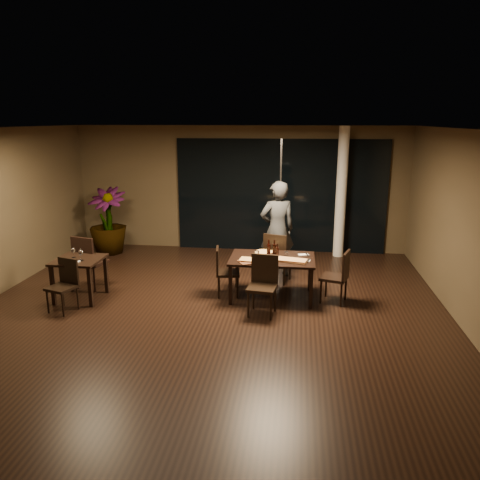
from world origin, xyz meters
The scene contains 32 objects.
ground centered at (0.00, 0.00, 0.00)m, with size 8.00×8.00×0.00m, color black.
wall_back centered at (0.00, 4.05, 1.50)m, with size 8.00×0.10×3.00m, color #463925.
wall_front centered at (0.00, -4.05, 1.50)m, with size 8.00×0.10×3.00m, color #463925.
wall_right centered at (4.05, 0.00, 1.50)m, with size 0.10×8.00×3.00m, color #463925.
ceiling centered at (0.00, 0.00, 3.02)m, with size 8.00×8.00×0.04m, color white.
window_panel centered at (1.00, 3.96, 1.35)m, with size 5.00×0.06×2.70m, color black.
column centered at (2.40, 3.65, 1.50)m, with size 0.24×0.24×3.00m, color silver.
main_table centered at (1.00, 0.80, 0.68)m, with size 1.50×1.00×0.75m.
side_table centered at (-2.40, 0.30, 0.62)m, with size 0.80×0.80×0.75m.
chair_main_far centered at (1.05, 1.60, 0.56)m, with size 0.58×0.58×1.01m.
chair_main_near centered at (0.90, 0.09, 0.55)m, with size 0.51×0.51×0.98m.
chair_main_left centered at (0.12, 0.80, 0.50)m, with size 0.47×0.47×0.90m.
chair_main_right centered at (2.17, 0.70, 0.53)m, with size 0.55×0.55×0.94m.
chair_side_far centered at (-2.47, 0.81, 0.58)m, with size 0.59×0.59×1.04m.
chair_side_near centered at (-2.42, -0.21, 0.49)m, with size 0.52×0.52×0.88m.
diner centered at (1.02, 2.03, 0.98)m, with size 0.67×0.44×1.96m, color #2C2E31.
potted_plant centered at (-3.07, 3.23, 0.79)m, with size 0.86×0.86×1.58m, color #27521B.
pizza_board_left centered at (0.71, 0.53, 0.76)m, with size 0.56×0.28×0.01m, color #472617.
pizza_board_right centered at (1.35, 0.62, 0.76)m, with size 0.54×0.27×0.01m, color #442B16.
oblong_pizza_left centered at (0.71, 0.53, 0.77)m, with size 0.50×0.23×0.02m, color maroon, non-canonical shape.
oblong_pizza_right centered at (1.35, 0.62, 0.77)m, with size 0.49×0.23×0.02m, color maroon, non-canonical shape.
round_pizza centered at (0.83, 1.12, 0.76)m, with size 0.33×0.33×0.01m, color #B11F13.
bottle_a centered at (0.93, 0.88, 0.90)m, with size 0.07×0.07×0.31m, color black, non-canonical shape.
bottle_b centered at (1.09, 0.83, 0.88)m, with size 0.06×0.06×0.25m, color black, non-canonical shape.
bottle_c centered at (1.03, 0.92, 0.90)m, with size 0.07×0.07×0.30m, color black, non-canonical shape.
tumbler_left centered at (0.72, 0.89, 0.80)m, with size 0.08×0.08×0.09m, color white.
tumbler_right centered at (1.25, 0.91, 0.79)m, with size 0.07×0.07×0.09m, color white.
napkin_near centered at (1.58, 0.66, 0.76)m, with size 0.18×0.10×0.01m, color silver.
napkin_far centered at (1.55, 1.03, 0.76)m, with size 0.18×0.10×0.01m, color white.
wine_glass_a centered at (-2.52, 0.37, 0.83)m, with size 0.07×0.07×0.17m, color white, non-canonical shape.
wine_glass_b centered at (-2.30, 0.21, 0.84)m, with size 0.08×0.08×0.18m, color white, non-canonical shape.
side_napkin centered at (-2.39, 0.12, 0.76)m, with size 0.18×0.11×0.01m, color white.
Camera 1 is at (1.43, -7.19, 3.15)m, focal length 35.00 mm.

